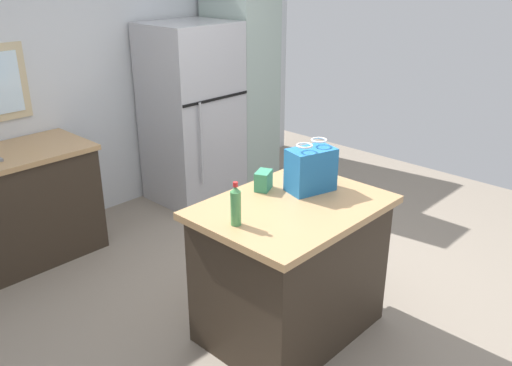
# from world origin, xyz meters

# --- Properties ---
(ground) EXTENTS (6.44, 6.44, 0.00)m
(ground) POSITION_xyz_m (0.00, 0.00, 0.00)
(ground) COLOR gray
(back_wall) EXTENTS (5.37, 0.13, 2.54)m
(back_wall) POSITION_xyz_m (-0.01, 2.27, 1.27)
(back_wall) COLOR silver
(back_wall) RESTS_ON ground
(kitchen_island) EXTENTS (1.13, 0.85, 0.90)m
(kitchen_island) POSITION_xyz_m (-0.17, -0.28, 0.46)
(kitchen_island) COLOR #33281E
(kitchen_island) RESTS_ON ground
(refrigerator) EXTENTS (0.81, 0.75, 1.73)m
(refrigerator) POSITION_xyz_m (0.84, 1.84, 0.87)
(refrigerator) COLOR #B7B7BC
(refrigerator) RESTS_ON ground
(tall_cabinet) EXTENTS (0.50, 0.67, 2.28)m
(tall_cabinet) POSITION_xyz_m (1.51, 1.84, 1.14)
(tall_cabinet) COLOR #9EB2A8
(tall_cabinet) RESTS_ON ground
(sink_counter) EXTENTS (1.38, 0.67, 1.09)m
(sink_counter) POSITION_xyz_m (-1.05, 1.87, 0.46)
(sink_counter) COLOR #33281E
(sink_counter) RESTS_ON ground
(shopping_bag) EXTENTS (0.33, 0.25, 0.32)m
(shopping_bag) POSITION_xyz_m (0.07, -0.22, 1.04)
(shopping_bag) COLOR #236BAD
(shopping_bag) RESTS_ON kitchen_island
(small_box) EXTENTS (0.15, 0.13, 0.12)m
(small_box) POSITION_xyz_m (-0.13, 0.00, 0.96)
(small_box) COLOR #388E66
(small_box) RESTS_ON kitchen_island
(bottle) EXTENTS (0.06, 0.06, 0.25)m
(bottle) POSITION_xyz_m (-0.59, -0.22, 1.02)
(bottle) COLOR #4C9956
(bottle) RESTS_ON kitchen_island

